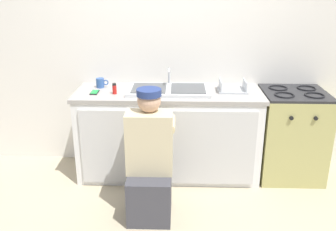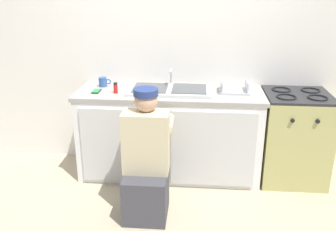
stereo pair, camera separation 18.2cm
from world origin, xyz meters
name	(u,v)px [view 1 (the left image)]	position (x,y,z in m)	size (l,w,h in m)	color
ground_plane	(168,186)	(0.00, 0.00, 0.00)	(12.00, 12.00, 0.00)	tan
back_wall	(170,48)	(0.00, 0.65, 1.25)	(6.00, 0.10, 2.50)	silver
counter_cabinet	(169,135)	(0.00, 0.29, 0.42)	(1.79, 0.62, 0.85)	white
countertop	(169,93)	(0.00, 0.30, 0.87)	(1.83, 0.62, 0.04)	#9E9993
sink_double_basin	(169,89)	(0.00, 0.30, 0.90)	(0.80, 0.44, 0.19)	silver
stove_range	(290,134)	(1.23, 0.30, 0.45)	(0.62, 0.62, 0.90)	tan
plumber_person	(150,165)	(-0.14, -0.43, 0.46)	(0.42, 0.61, 1.10)	#3F3F47
spice_bottle_red	(114,89)	(-0.51, 0.20, 0.94)	(0.04, 0.04, 0.10)	red
dish_rack_tray	(232,89)	(0.62, 0.33, 0.91)	(0.28, 0.22, 0.11)	#B2B7BC
coffee_mug	(100,83)	(-0.69, 0.42, 0.93)	(0.13, 0.08, 0.09)	#335699
cell_phone	(95,92)	(-0.71, 0.23, 0.89)	(0.07, 0.14, 0.01)	black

